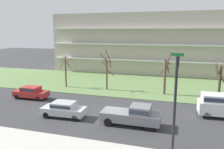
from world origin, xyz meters
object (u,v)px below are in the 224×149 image
(tree_left, at_px, (107,71))
(tree_right, at_px, (220,79))
(sedan_silver_center_right, at_px, (64,109))
(sedan_red_near_right, at_px, (31,92))
(tree_far_left, at_px, (66,70))
(tree_center, at_px, (165,75))
(traffic_signal_mast, at_px, (176,86))
(pickup_gray_near_left, at_px, (133,115))

(tree_left, xyz_separation_m, tree_right, (15.17, 0.56, -0.36))
(sedan_silver_center_right, xyz_separation_m, sedan_red_near_right, (-7.17, 4.50, 0.00))
(tree_far_left, xyz_separation_m, tree_center, (14.92, 0.12, 0.02))
(tree_left, height_order, sedan_silver_center_right, tree_left)
(sedan_silver_center_right, bearing_deg, traffic_signal_mast, -18.49)
(tree_center, bearing_deg, sedan_silver_center_right, -129.15)
(tree_far_left, bearing_deg, tree_right, 2.00)
(tree_far_left, height_order, sedan_red_near_right, tree_far_left)
(tree_far_left, relative_size, sedan_silver_center_right, 1.08)
(tree_center, height_order, tree_right, tree_center)
(tree_right, xyz_separation_m, traffic_signal_mast, (-5.32, -15.02, 2.26))
(tree_far_left, xyz_separation_m, tree_left, (6.59, 0.20, 0.10))
(tree_left, relative_size, tree_center, 1.01)
(tree_far_left, distance_m, tree_right, 21.78)
(tree_left, distance_m, sedan_red_near_right, 10.77)
(sedan_silver_center_right, xyz_separation_m, traffic_signal_mast, (10.74, -3.07, 3.84))
(tree_far_left, distance_m, tree_left, 6.60)
(tree_far_left, xyz_separation_m, sedan_silver_center_right, (5.71, -11.19, -1.85))
(tree_far_left, relative_size, tree_right, 1.08)
(sedan_silver_center_right, relative_size, sedan_red_near_right, 1.01)
(tree_far_left, relative_size, sedan_red_near_right, 1.09)
(tree_left, distance_m, tree_center, 8.32)
(tree_right, distance_m, sedan_red_near_right, 24.44)
(pickup_gray_near_left, distance_m, sedan_red_near_right, 14.97)
(tree_far_left, height_order, tree_left, tree_left)
(sedan_silver_center_right, bearing_deg, tree_center, 48.34)
(traffic_signal_mast, bearing_deg, sedan_red_near_right, 157.08)
(tree_left, relative_size, sedan_silver_center_right, 1.34)
(tree_far_left, xyz_separation_m, sedan_red_near_right, (-1.46, -6.69, -1.85))
(tree_far_left, bearing_deg, tree_left, 1.71)
(tree_left, xyz_separation_m, pickup_gray_near_left, (6.23, -11.38, -1.80))
(pickup_gray_near_left, bearing_deg, sedan_red_near_right, 162.24)
(pickup_gray_near_left, xyz_separation_m, sedan_silver_center_right, (-7.11, -0.00, -0.14))
(sedan_red_near_right, relative_size, traffic_signal_mast, 0.64)
(sedan_silver_center_right, distance_m, sedan_red_near_right, 8.47)
(tree_right, bearing_deg, tree_far_left, -178.00)
(tree_left, distance_m, tree_right, 15.19)
(sedan_silver_center_right, bearing_deg, pickup_gray_near_left, -2.51)
(sedan_silver_center_right, bearing_deg, tree_far_left, 114.53)
(tree_center, distance_m, pickup_gray_near_left, 11.63)
(tree_right, relative_size, traffic_signal_mast, 0.64)
(tree_far_left, relative_size, pickup_gray_near_left, 0.89)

